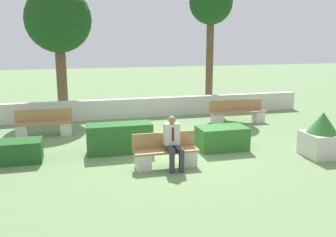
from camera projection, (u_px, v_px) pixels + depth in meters
The scene contains 12 objects.
ground_plane at pixel (179, 152), 10.70m from camera, with size 60.00×60.00×0.00m, color #6B8956.
perimeter_wall at pixel (144, 107), 15.40m from camera, with size 13.79×0.30×0.77m.
bench_front at pixel (166, 155), 9.47m from camera, with size 1.65×0.48×0.85m.
bench_left_side at pixel (238, 114), 14.34m from camera, with size 2.18×0.49×0.85m.
bench_right_side at pixel (44, 126), 12.48m from camera, with size 1.86×0.49×0.85m.
person_seated_man at pixel (173, 140), 9.29m from camera, with size 0.38×0.63×1.32m.
hedge_block_near_left at pixel (5, 152), 9.77m from camera, with size 1.88×0.77×0.58m.
hedge_block_near_right at pixel (222, 138), 10.95m from camera, with size 1.42×0.85×0.67m.
hedge_block_mid_left at pixel (120, 138), 10.62m from camera, with size 1.83×0.67×0.84m.
planter_corner_left at pixel (322, 135), 10.26m from camera, with size 0.91×0.91×1.24m.
tree_leftmost at pixel (58, 21), 15.28m from camera, with size 2.71×2.71×5.28m.
tree_center_left at pixel (211, 6), 16.53m from camera, with size 1.92×1.92×5.67m.
Camera 1 is at (-2.93, -9.82, 3.25)m, focal length 40.00 mm.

